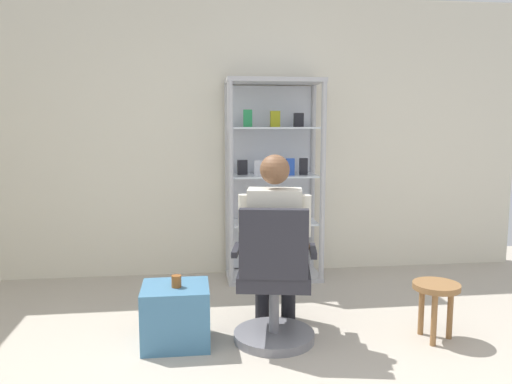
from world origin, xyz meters
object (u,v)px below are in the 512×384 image
at_px(seated_shopkeeper, 275,236).
at_px(wooden_stool, 436,295).
at_px(tea_glass, 176,281).
at_px(office_chair, 274,288).
at_px(storage_crate, 176,315).
at_px(display_cabinet_main, 273,179).

bearing_deg(seated_shopkeeper, wooden_stool, -12.02).
distance_m(tea_glass, wooden_stool, 1.78).
height_order(office_chair, tea_glass, office_chair).
distance_m(office_chair, seated_shopkeeper, 0.36).
bearing_deg(seated_shopkeeper, tea_glass, -171.62).
bearing_deg(tea_glass, seated_shopkeeper, 8.38).
distance_m(storage_crate, tea_glass, 0.25).
relative_size(display_cabinet_main, office_chair, 1.98).
height_order(storage_crate, tea_glass, tea_glass).
xyz_separation_m(display_cabinet_main, wooden_stool, (0.88, -1.61, -0.64)).
distance_m(seated_shopkeeper, wooden_stool, 1.18).
relative_size(office_chair, tea_glass, 11.98).
bearing_deg(office_chair, wooden_stool, -3.65).
height_order(office_chair, seated_shopkeeper, seated_shopkeeper).
bearing_deg(display_cabinet_main, storage_crate, -121.69).
xyz_separation_m(display_cabinet_main, storage_crate, (-0.90, -1.45, -0.76)).
distance_m(display_cabinet_main, tea_glass, 1.80).
bearing_deg(display_cabinet_main, wooden_stool, -61.19).
relative_size(tea_glass, wooden_stool, 0.20).
height_order(storage_crate, wooden_stool, storage_crate).
bearing_deg(seated_shopkeeper, display_cabinet_main, 81.52).
bearing_deg(tea_glass, storage_crate, 110.30).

